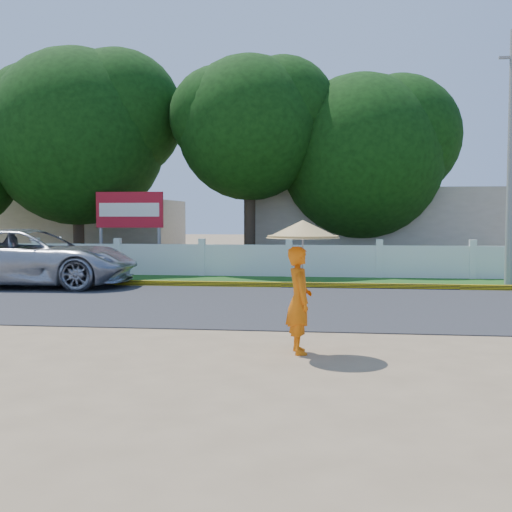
{
  "coord_description": "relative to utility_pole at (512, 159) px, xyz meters",
  "views": [
    {
      "loc": [
        1.52,
        -10.38,
        2.09
      ],
      "look_at": [
        0.0,
        2.0,
        1.3
      ],
      "focal_mm": 45.0,
      "sensor_mm": 36.0,
      "label": 1
    }
  ],
  "objects": [
    {
      "name": "monk_with_parasol",
      "position": [
        -5.69,
        -10.2,
        -2.44
      ],
      "size": [
        1.11,
        1.11,
        2.02
      ],
      "color": "orange",
      "rests_on": "ground"
    },
    {
      "name": "road",
      "position": [
        -6.71,
        -4.96,
        -3.75
      ],
      "size": [
        60.0,
        7.0,
        0.02
      ],
      "primitive_type": "cube",
      "color": "#38383A",
      "rests_on": "ground"
    },
    {
      "name": "curb",
      "position": [
        -6.71,
        -1.41,
        -3.68
      ],
      "size": [
        40.0,
        0.18,
        0.16
      ],
      "primitive_type": "cube",
      "color": "yellow",
      "rests_on": "ground"
    },
    {
      "name": "grass_verge",
      "position": [
        -6.71,
        0.29,
        -3.74
      ],
      "size": [
        60.0,
        3.5,
        0.03
      ],
      "primitive_type": "cube",
      "color": "#2D601E",
      "rests_on": "ground"
    },
    {
      "name": "utility_pole",
      "position": [
        0.0,
        0.0,
        0.0
      ],
      "size": [
        0.28,
        0.28,
        7.51
      ],
      "primitive_type": "cylinder",
      "color": "gray",
      "rests_on": "ground"
    },
    {
      "name": "billboard",
      "position": [
        -12.62,
        2.83,
        -1.61
      ],
      "size": [
        2.5,
        0.13,
        2.95
      ],
      "color": "gray",
      "rests_on": "ground"
    },
    {
      "name": "ground",
      "position": [
        -6.71,
        -9.46,
        -3.76
      ],
      "size": [
        120.0,
        120.0,
        0.0
      ],
      "primitive_type": "plane",
      "color": "#9E8460",
      "rests_on": "ground"
    },
    {
      "name": "vehicle",
      "position": [
        -14.01,
        -2.03,
        -2.91
      ],
      "size": [
        6.31,
        3.29,
        1.7
      ],
      "primitive_type": "imported",
      "rotation": [
        0.0,
        0.0,
        1.65
      ],
      "color": "#AEAFB6",
      "rests_on": "ground"
    },
    {
      "name": "fence",
      "position": [
        -6.71,
        1.74,
        -3.21
      ],
      "size": [
        40.0,
        0.1,
        1.1
      ],
      "primitive_type": "cube",
      "color": "silver",
      "rests_on": "ground"
    },
    {
      "name": "building_far",
      "position": [
        -16.71,
        9.54,
        -2.36
      ],
      "size": [
        8.0,
        5.0,
        2.8
      ],
      "primitive_type": "cube",
      "color": "#B7AD99",
      "rests_on": "ground"
    },
    {
      "name": "building_near",
      "position": [
        -3.71,
        8.54,
        -2.16
      ],
      "size": [
        10.0,
        6.0,
        3.2
      ],
      "primitive_type": "cube",
      "color": "#B7AD99",
      "rests_on": "ground"
    },
    {
      "name": "tree_row",
      "position": [
        -5.8,
        5.12,
        1.37
      ],
      "size": [
        34.59,
        7.63,
        9.33
      ],
      "color": "#473828",
      "rests_on": "ground"
    }
  ]
}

